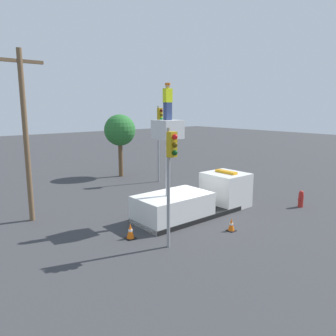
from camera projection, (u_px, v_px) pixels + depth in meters
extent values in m
plane|color=#38383A|center=(188.00, 216.00, 17.70)|extent=(120.00, 120.00, 0.00)
cube|color=black|center=(188.00, 214.00, 17.68)|extent=(6.05, 2.40, 0.24)
cube|color=silver|center=(173.00, 208.00, 16.89)|extent=(3.90, 2.34, 1.40)
cube|color=silver|center=(226.00, 189.00, 19.42)|extent=(2.16, 2.34, 1.99)
cube|color=black|center=(237.00, 180.00, 20.03)|extent=(0.03, 1.99, 0.79)
cube|color=orange|center=(226.00, 172.00, 19.23)|extent=(0.36, 1.40, 0.14)
cylinder|color=silver|center=(168.00, 167.00, 16.26)|extent=(0.22, 0.22, 2.99)
cube|color=silver|center=(168.00, 129.00, 15.92)|extent=(1.18, 1.18, 0.90)
cube|color=navy|center=(168.00, 111.00, 15.76)|extent=(0.34, 0.26, 0.84)
cube|color=#D1E519|center=(168.00, 95.00, 15.63)|extent=(0.40, 0.26, 0.66)
sphere|color=tan|center=(168.00, 86.00, 15.54)|extent=(0.23, 0.23, 0.23)
cylinder|color=orange|center=(168.00, 84.00, 15.53)|extent=(0.26, 0.26, 0.09)
cylinder|color=gray|center=(168.00, 189.00, 13.37)|extent=(0.14, 0.14, 5.02)
cube|color=#B79314|center=(172.00, 144.00, 12.87)|extent=(0.34, 0.28, 1.00)
sphere|color=red|center=(175.00, 137.00, 12.67)|extent=(0.22, 0.22, 0.22)
sphere|color=#503C07|center=(175.00, 145.00, 12.73)|extent=(0.22, 0.22, 0.22)
sphere|color=#083710|center=(175.00, 153.00, 12.79)|extent=(0.22, 0.22, 0.22)
cylinder|color=gray|center=(158.00, 145.00, 25.34)|extent=(0.14, 0.14, 5.89)
cube|color=#B79314|center=(160.00, 115.00, 24.76)|extent=(0.34, 0.28, 1.00)
sphere|color=#490707|center=(161.00, 111.00, 24.56)|extent=(0.22, 0.22, 0.22)
sphere|color=#503C07|center=(161.00, 115.00, 24.62)|extent=(0.22, 0.22, 0.22)
sphere|color=green|center=(161.00, 119.00, 24.68)|extent=(0.22, 0.22, 0.22)
cylinder|color=#B2231E|center=(301.00, 200.00, 19.26)|extent=(0.29, 0.29, 0.80)
sphere|color=#B2231E|center=(301.00, 193.00, 19.18)|extent=(0.25, 0.25, 0.25)
cylinder|color=#B2231E|center=(299.00, 200.00, 19.12)|extent=(0.12, 0.12, 0.12)
cylinder|color=#B2231E|center=(303.00, 198.00, 19.38)|extent=(0.12, 0.12, 0.12)
cube|color=black|center=(131.00, 238.00, 14.69)|extent=(0.43, 0.43, 0.03)
cone|color=orange|center=(130.00, 231.00, 14.63)|extent=(0.36, 0.36, 0.71)
cylinder|color=white|center=(130.00, 230.00, 14.62)|extent=(0.18, 0.18, 0.10)
cube|color=black|center=(231.00, 230.00, 15.60)|extent=(0.39, 0.39, 0.03)
cone|color=orange|center=(231.00, 225.00, 15.55)|extent=(0.33, 0.33, 0.62)
cylinder|color=white|center=(231.00, 224.00, 15.54)|extent=(0.17, 0.17, 0.09)
cylinder|color=brown|center=(121.00, 159.00, 27.63)|extent=(0.36, 0.36, 3.01)
sphere|color=#286B2D|center=(120.00, 130.00, 27.19)|extent=(2.60, 2.60, 2.60)
cylinder|color=brown|center=(26.00, 138.00, 16.28)|extent=(0.26, 0.26, 8.58)
cube|color=brown|center=(20.00, 61.00, 15.61)|extent=(2.20, 0.16, 0.16)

